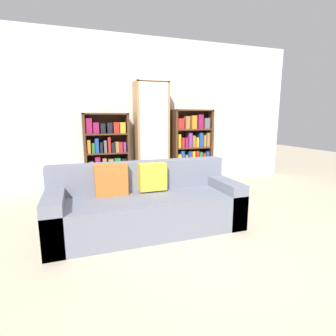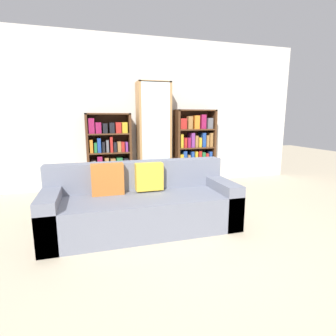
# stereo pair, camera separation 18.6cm
# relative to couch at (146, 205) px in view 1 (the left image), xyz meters

# --- Properties ---
(ground_plane) EXTENTS (16.00, 16.00, 0.00)m
(ground_plane) POSITION_rel_couch_xyz_m (0.46, -0.70, -0.28)
(ground_plane) COLOR beige
(wall_back) EXTENTS (6.21, 0.06, 2.70)m
(wall_back) POSITION_rel_couch_xyz_m (0.46, 2.02, 1.07)
(wall_back) COLOR beige
(wall_back) RESTS_ON ground
(couch) EXTENTS (2.15, 0.81, 0.77)m
(couch) POSITION_rel_couch_xyz_m (0.00, 0.00, 0.00)
(couch) COLOR slate
(couch) RESTS_ON ground
(bookshelf_left) EXTENTS (0.76, 0.32, 1.35)m
(bookshelf_left) POSITION_rel_couch_xyz_m (-0.24, 1.81, 0.37)
(bookshelf_left) COLOR #4C2D19
(bookshelf_left) RESTS_ON ground
(display_cabinet) EXTENTS (0.58, 0.36, 1.89)m
(display_cabinet) POSITION_rel_couch_xyz_m (0.57, 1.79, 0.67)
(display_cabinet) COLOR #AD7F4C
(display_cabinet) RESTS_ON ground
(bookshelf_right) EXTENTS (0.77, 0.32, 1.42)m
(bookshelf_right) POSITION_rel_couch_xyz_m (1.38, 1.81, 0.40)
(bookshelf_right) COLOR #4C2D19
(bookshelf_right) RESTS_ON ground
(wine_bottle) EXTENTS (0.07, 0.07, 0.33)m
(wine_bottle) POSITION_rel_couch_xyz_m (0.88, 0.85, -0.14)
(wine_bottle) COLOR #192333
(wine_bottle) RESTS_ON ground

